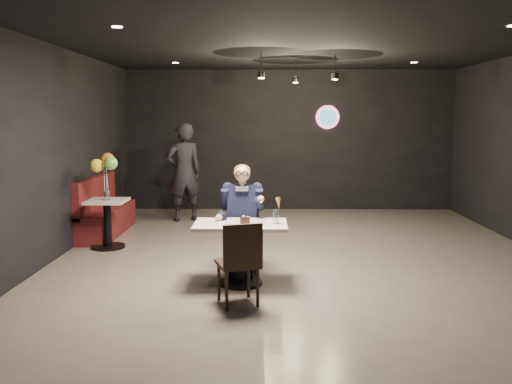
{
  "coord_description": "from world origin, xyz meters",
  "views": [
    {
      "loc": [
        -0.55,
        -7.22,
        1.99
      ],
      "look_at": [
        -0.66,
        -0.31,
        1.04
      ],
      "focal_mm": 38.0,
      "sensor_mm": 36.0,
      "label": 1
    }
  ],
  "objects_px": {
    "booth_bench": "(107,205)",
    "passerby": "(184,172)",
    "sundae_glass": "(276,217)",
    "balloon_vase": "(107,195)",
    "chair_far": "(242,237)",
    "chair_near": "(238,262)",
    "main_table": "(241,254)",
    "side_table": "(108,225)",
    "seated_man": "(242,217)"
  },
  "relations": [
    {
      "from": "booth_bench",
      "to": "chair_far",
      "type": "bearing_deg",
      "value": -42.98
    },
    {
      "from": "booth_bench",
      "to": "balloon_vase",
      "type": "distance_m",
      "value": 1.09
    },
    {
      "from": "seated_man",
      "to": "passerby",
      "type": "bearing_deg",
      "value": 109.93
    },
    {
      "from": "seated_man",
      "to": "balloon_vase",
      "type": "relative_size",
      "value": 9.52
    },
    {
      "from": "sundae_glass",
      "to": "side_table",
      "type": "height_order",
      "value": "sundae_glass"
    },
    {
      "from": "chair_far",
      "to": "balloon_vase",
      "type": "height_order",
      "value": "chair_far"
    },
    {
      "from": "booth_bench",
      "to": "balloon_vase",
      "type": "height_order",
      "value": "booth_bench"
    },
    {
      "from": "side_table",
      "to": "passerby",
      "type": "xyz_separation_m",
      "value": [
        0.85,
        2.25,
        0.58
      ]
    },
    {
      "from": "chair_near",
      "to": "balloon_vase",
      "type": "xyz_separation_m",
      "value": [
        -2.12,
        2.48,
        0.37
      ]
    },
    {
      "from": "main_table",
      "to": "chair_near",
      "type": "xyz_separation_m",
      "value": [
        0.0,
        -0.68,
        0.09
      ]
    },
    {
      "from": "passerby",
      "to": "balloon_vase",
      "type": "bearing_deg",
      "value": 46.08
    },
    {
      "from": "chair_far",
      "to": "chair_near",
      "type": "height_order",
      "value": "same"
    },
    {
      "from": "chair_far",
      "to": "passerby",
      "type": "height_order",
      "value": "passerby"
    },
    {
      "from": "chair_near",
      "to": "passerby",
      "type": "bearing_deg",
      "value": 86.53
    },
    {
      "from": "side_table",
      "to": "passerby",
      "type": "bearing_deg",
      "value": 69.25
    },
    {
      "from": "seated_man",
      "to": "sundae_glass",
      "type": "relative_size",
      "value": 8.68
    },
    {
      "from": "sundae_glass",
      "to": "balloon_vase",
      "type": "height_order",
      "value": "sundae_glass"
    },
    {
      "from": "main_table",
      "to": "seated_man",
      "type": "bearing_deg",
      "value": 90.0
    },
    {
      "from": "seated_man",
      "to": "side_table",
      "type": "height_order",
      "value": "seated_man"
    },
    {
      "from": "passerby",
      "to": "main_table",
      "type": "bearing_deg",
      "value": 84.23
    },
    {
      "from": "main_table",
      "to": "seated_man",
      "type": "distance_m",
      "value": 0.65
    },
    {
      "from": "chair_far",
      "to": "seated_man",
      "type": "height_order",
      "value": "seated_man"
    },
    {
      "from": "passerby",
      "to": "side_table",
      "type": "bearing_deg",
      "value": 46.08
    },
    {
      "from": "booth_bench",
      "to": "chair_near",
      "type": "bearing_deg",
      "value": -55.22
    },
    {
      "from": "side_table",
      "to": "chair_near",
      "type": "bearing_deg",
      "value": -49.53
    },
    {
      "from": "balloon_vase",
      "to": "chair_far",
      "type": "bearing_deg",
      "value": -30.62
    },
    {
      "from": "chair_far",
      "to": "chair_near",
      "type": "distance_m",
      "value": 1.23
    },
    {
      "from": "chair_near",
      "to": "balloon_vase",
      "type": "height_order",
      "value": "chair_near"
    },
    {
      "from": "seated_man",
      "to": "booth_bench",
      "type": "distance_m",
      "value": 3.31
    },
    {
      "from": "chair_far",
      "to": "side_table",
      "type": "bearing_deg",
      "value": 149.38
    },
    {
      "from": "seated_man",
      "to": "sundae_glass",
      "type": "height_order",
      "value": "seated_man"
    },
    {
      "from": "seated_man",
      "to": "booth_bench",
      "type": "height_order",
      "value": "seated_man"
    },
    {
      "from": "sundae_glass",
      "to": "booth_bench",
      "type": "distance_m",
      "value": 4.03
    },
    {
      "from": "chair_near",
      "to": "booth_bench",
      "type": "distance_m",
      "value": 4.24
    },
    {
      "from": "side_table",
      "to": "main_table",
      "type": "bearing_deg",
      "value": -40.41
    },
    {
      "from": "chair_far",
      "to": "side_table",
      "type": "height_order",
      "value": "chair_far"
    },
    {
      "from": "side_table",
      "to": "balloon_vase",
      "type": "bearing_deg",
      "value": 0.0
    },
    {
      "from": "chair_far",
      "to": "booth_bench",
      "type": "distance_m",
      "value": 3.31
    },
    {
      "from": "sundae_glass",
      "to": "main_table",
      "type": "bearing_deg",
      "value": 175.52
    },
    {
      "from": "booth_bench",
      "to": "passerby",
      "type": "xyz_separation_m",
      "value": [
        1.15,
        1.25,
        0.45
      ]
    },
    {
      "from": "chair_far",
      "to": "chair_near",
      "type": "bearing_deg",
      "value": -90.0
    },
    {
      "from": "chair_far",
      "to": "seated_man",
      "type": "distance_m",
      "value": 0.26
    },
    {
      "from": "chair_near",
      "to": "chair_far",
      "type": "bearing_deg",
      "value": 71.51
    },
    {
      "from": "main_table",
      "to": "side_table",
      "type": "xyz_separation_m",
      "value": [
        -2.12,
        1.8,
        -0.01
      ]
    },
    {
      "from": "sundae_glass",
      "to": "booth_bench",
      "type": "relative_size",
      "value": 0.08
    },
    {
      "from": "main_table",
      "to": "booth_bench",
      "type": "relative_size",
      "value": 0.55
    },
    {
      "from": "seated_man",
      "to": "main_table",
      "type": "bearing_deg",
      "value": -90.0
    },
    {
      "from": "main_table",
      "to": "passerby",
      "type": "distance_m",
      "value": 4.28
    },
    {
      "from": "seated_man",
      "to": "chair_near",
      "type": "bearing_deg",
      "value": -90.0
    },
    {
      "from": "booth_bench",
      "to": "side_table",
      "type": "height_order",
      "value": "booth_bench"
    }
  ]
}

